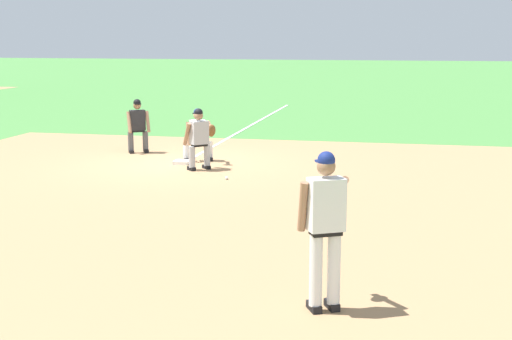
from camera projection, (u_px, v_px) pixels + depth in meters
name	position (u px, v px, depth m)	size (l,w,h in m)	color
ground_plane	(182.00, 164.00, 17.64)	(160.00, 160.00, 0.00)	#47843D
infield_dirt_patch	(227.00, 210.00, 12.92)	(18.00, 18.00, 0.01)	#A87F56
foul_line_stripe	(251.00, 126.00, 25.20)	(15.74, 0.10, 0.00)	white
first_base_bag	(182.00, 162.00, 17.63)	(0.38, 0.38, 0.09)	white
baseball	(227.00, 178.00, 15.71)	(0.07, 0.07, 0.07)	white
pitcher	(326.00, 221.00, 8.04)	(0.83, 0.59, 1.86)	black
first_baseman	(199.00, 133.00, 17.88)	(0.84, 0.99, 1.34)	black
baserunner	(199.00, 137.00, 16.73)	(0.67, 0.67, 1.46)	black
umpire	(138.00, 124.00, 19.21)	(0.63, 0.68, 1.46)	black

